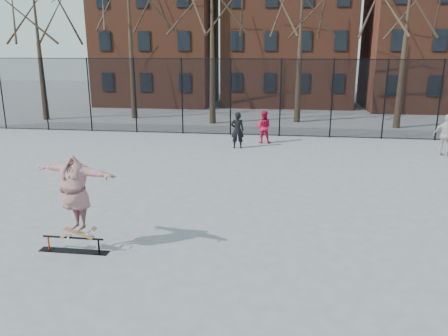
# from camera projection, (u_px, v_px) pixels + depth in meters

# --- Properties ---
(ground) EXTENTS (100.00, 100.00, 0.00)m
(ground) POSITION_uv_depth(u_px,v_px,m) (222.00, 236.00, 10.78)
(ground) COLOR slate
(skate_rail) EXTENTS (1.63, 0.25, 0.36)m
(skate_rail) POSITION_uv_depth(u_px,v_px,m) (74.00, 246.00, 9.93)
(skate_rail) COLOR black
(skate_rail) RESTS_ON ground
(skateboard) EXTENTS (0.75, 0.18, 0.09)m
(skateboard) POSITION_uv_depth(u_px,v_px,m) (79.00, 235.00, 9.84)
(skateboard) COLOR olive
(skateboard) RESTS_ON skate_rail
(skater) EXTENTS (2.16, 1.10, 1.70)m
(skater) POSITION_uv_depth(u_px,v_px,m) (76.00, 198.00, 9.60)
(skater) COLOR #6E398E
(skater) RESTS_ON skateboard
(bystander_black) EXTENTS (0.65, 0.46, 1.67)m
(bystander_black) POSITION_uv_depth(u_px,v_px,m) (237.00, 130.00, 20.08)
(bystander_black) COLOR black
(bystander_black) RESTS_ON ground
(bystander_red) EXTENTS (0.79, 0.63, 1.57)m
(bystander_red) POSITION_uv_depth(u_px,v_px,m) (263.00, 127.00, 21.21)
(bystander_red) COLOR #BE1033
(bystander_red) RESTS_ON ground
(bystander_white) EXTENTS (1.13, 0.83, 1.78)m
(bystander_white) POSITION_uv_depth(u_px,v_px,m) (446.00, 135.00, 18.61)
(bystander_white) COLOR beige
(bystander_white) RESTS_ON ground
(fence) EXTENTS (34.03, 0.07, 4.00)m
(fence) POSITION_uv_depth(u_px,v_px,m) (257.00, 97.00, 22.66)
(fence) COLOR black
(fence) RESTS_ON ground
(rowhouses) EXTENTS (29.00, 7.00, 13.00)m
(rowhouses) POSITION_uv_depth(u_px,v_px,m) (278.00, 27.00, 33.91)
(rowhouses) COLOR brown
(rowhouses) RESTS_ON ground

